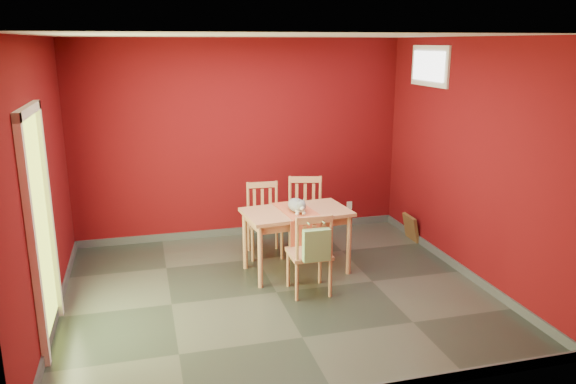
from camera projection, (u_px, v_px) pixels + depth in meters
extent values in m
plane|color=#2D342D|center=(277.00, 292.00, 6.11)|extent=(4.50, 4.50, 0.00)
plane|color=#58090C|center=(241.00, 140.00, 7.63)|extent=(4.50, 0.00, 4.50)
plane|color=#58090C|center=(344.00, 234.00, 3.90)|extent=(4.50, 0.00, 4.50)
plane|color=#58090C|center=(41.00, 186.00, 5.20)|extent=(0.00, 4.00, 4.00)
plane|color=#58090C|center=(469.00, 160.00, 6.32)|extent=(0.00, 4.00, 4.00)
plane|color=white|center=(275.00, 36.00, 5.41)|extent=(4.50, 4.50, 0.00)
cube|color=#3F4244|center=(243.00, 231.00, 7.96)|extent=(4.50, 0.02, 0.10)
cube|color=#3F4244|center=(57.00, 313.00, 5.54)|extent=(0.03, 4.00, 0.10)
cube|color=#3F4244|center=(459.00, 267.00, 6.66)|extent=(0.03, 4.00, 0.10)
cube|color=#B7D838|center=(39.00, 232.00, 4.92)|extent=(0.02, 0.85, 2.05)
cube|color=white|center=(33.00, 246.00, 4.48)|extent=(0.06, 0.08, 2.13)
cube|color=white|center=(49.00, 213.00, 5.35)|extent=(0.06, 0.08, 2.13)
cube|color=white|center=(27.00, 111.00, 4.65)|extent=(0.06, 1.01, 0.08)
cube|color=white|center=(430.00, 66.00, 6.99)|extent=(0.03, 0.90, 0.50)
cube|color=white|center=(428.00, 66.00, 6.99)|extent=(0.02, 0.76, 0.36)
cube|color=silver|center=(349.00, 206.00, 8.29)|extent=(0.08, 0.02, 0.12)
cube|color=tan|center=(296.00, 212.00, 6.50)|extent=(1.27, 0.82, 0.04)
cube|color=tan|center=(296.00, 218.00, 6.52)|extent=(1.14, 0.69, 0.10)
cylinder|color=tan|center=(260.00, 257.00, 6.15)|extent=(0.06, 0.06, 0.71)
cylinder|color=tan|center=(245.00, 240.00, 6.67)|extent=(0.06, 0.06, 0.71)
cylinder|color=tan|center=(349.00, 245.00, 6.52)|extent=(0.06, 0.06, 0.71)
cylinder|color=tan|center=(328.00, 230.00, 7.05)|extent=(0.06, 0.06, 0.71)
cube|color=#C15434|center=(297.00, 210.00, 6.49)|extent=(0.43, 0.77, 0.01)
cube|color=#C15434|center=(306.00, 236.00, 6.20)|extent=(0.36, 0.04, 0.37)
cube|color=tan|center=(265.00, 222.00, 7.08)|extent=(0.46, 0.46, 0.04)
cylinder|color=tan|center=(253.00, 245.00, 6.93)|extent=(0.04, 0.04, 0.42)
cylinder|color=tan|center=(249.00, 235.00, 7.28)|extent=(0.04, 0.04, 0.42)
cylinder|color=tan|center=(282.00, 243.00, 7.00)|extent=(0.04, 0.04, 0.42)
cylinder|color=tan|center=(277.00, 234.00, 7.35)|extent=(0.04, 0.04, 0.42)
cylinder|color=tan|center=(248.00, 200.00, 7.16)|extent=(0.04, 0.04, 0.46)
cylinder|color=tan|center=(276.00, 198.00, 7.23)|extent=(0.04, 0.04, 0.46)
cube|color=tan|center=(262.00, 185.00, 7.14)|extent=(0.39, 0.06, 0.07)
cube|color=tan|center=(254.00, 203.00, 7.18)|extent=(0.04, 0.02, 0.36)
cube|color=tan|center=(262.00, 202.00, 7.20)|extent=(0.04, 0.02, 0.36)
cube|color=tan|center=(270.00, 202.00, 7.22)|extent=(0.04, 0.02, 0.36)
cube|color=tan|center=(306.00, 219.00, 7.12)|extent=(0.56, 0.56, 0.04)
cylinder|color=tan|center=(290.00, 242.00, 6.99)|extent=(0.04, 0.04, 0.45)
cylinder|color=tan|center=(290.00, 232.00, 7.37)|extent=(0.04, 0.04, 0.45)
cylinder|color=tan|center=(322.00, 242.00, 7.00)|extent=(0.04, 0.04, 0.45)
cylinder|color=tan|center=(320.00, 232.00, 7.37)|extent=(0.04, 0.04, 0.45)
cylinder|color=tan|center=(290.00, 195.00, 7.24)|extent=(0.04, 0.04, 0.49)
cylinder|color=tan|center=(320.00, 195.00, 7.24)|extent=(0.04, 0.04, 0.49)
cube|color=tan|center=(305.00, 180.00, 7.19)|extent=(0.41, 0.14, 0.08)
cube|color=tan|center=(297.00, 198.00, 7.25)|extent=(0.04, 0.03, 0.38)
cube|color=tan|center=(305.00, 198.00, 7.25)|extent=(0.04, 0.03, 0.38)
cube|color=tan|center=(313.00, 198.00, 7.25)|extent=(0.04, 0.03, 0.38)
cube|color=tan|center=(309.00, 254.00, 6.03)|extent=(0.44, 0.44, 0.04)
cylinder|color=tan|center=(320.00, 266.00, 6.30)|extent=(0.04, 0.04, 0.42)
cylinder|color=tan|center=(330.00, 278.00, 5.96)|extent=(0.04, 0.04, 0.42)
cylinder|color=tan|center=(288.00, 269.00, 6.21)|extent=(0.04, 0.04, 0.42)
cylinder|color=tan|center=(297.00, 282.00, 5.87)|extent=(0.04, 0.04, 0.42)
cylinder|color=tan|center=(331.00, 236.00, 5.83)|extent=(0.04, 0.04, 0.46)
cylinder|color=tan|center=(297.00, 239.00, 5.74)|extent=(0.04, 0.04, 0.46)
cube|color=tan|center=(314.00, 220.00, 5.74)|extent=(0.39, 0.04, 0.07)
cube|color=tan|center=(324.00, 240.00, 5.82)|extent=(0.04, 0.02, 0.36)
cube|color=tan|center=(314.00, 241.00, 5.80)|extent=(0.04, 0.02, 0.36)
cube|color=tan|center=(305.00, 242.00, 5.77)|extent=(0.04, 0.02, 0.36)
cube|color=#749E65|center=(317.00, 245.00, 5.73)|extent=(0.28, 0.09, 0.34)
cylinder|color=#749E65|center=(308.00, 223.00, 5.71)|extent=(0.01, 0.14, 0.01)
cylinder|color=#749E65|center=(322.00, 221.00, 5.75)|extent=(0.01, 0.14, 0.01)
cube|color=brown|center=(411.00, 228.00, 7.70)|extent=(0.12, 0.35, 0.35)
cube|color=black|center=(411.00, 228.00, 7.70)|extent=(0.08, 0.24, 0.24)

